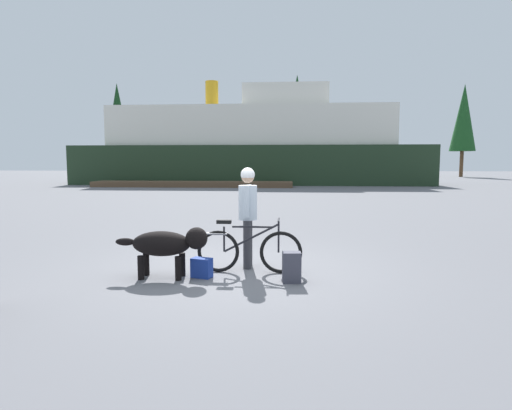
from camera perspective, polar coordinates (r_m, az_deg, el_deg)
name	(u,v)px	position (r m, az deg, el deg)	size (l,w,h in m)	color
ground_plane	(234,271)	(7.30, -2.89, -8.82)	(160.00, 160.00, 0.00)	slate
bicycle	(249,250)	(7.12, -1.00, -6.03)	(1.75, 0.44, 0.91)	black
person_cyclist	(248,207)	(7.40, -1.10, -0.33)	(0.32, 0.53, 1.74)	#333338
dog	(167,244)	(6.92, -11.78, -5.12)	(1.48, 0.46, 0.82)	black
backpack	(292,267)	(6.62, 4.77, -8.27)	(0.28, 0.20, 0.47)	#3F3F4C
handbag_pannier	(202,268)	(6.94, -7.25, -8.30)	(0.32, 0.18, 0.31)	navy
dock_pier	(193,184)	(31.96, -8.43, 2.77)	(14.70, 2.19, 0.40)	brown
ferry_boat	(253,148)	(37.36, -0.36, 7.66)	(28.84, 8.67, 8.74)	#1E331E
pine_tree_far_left	(118,117)	(55.91, -17.96, 11.04)	(2.96, 2.96, 11.35)	#4C331E
pine_tree_center	(297,115)	(53.70, 5.47, 11.91)	(3.73, 3.73, 12.38)	#4C331E
pine_tree_far_right	(464,118)	(58.44, 25.94, 10.39)	(3.00, 3.00, 11.18)	#4C331E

